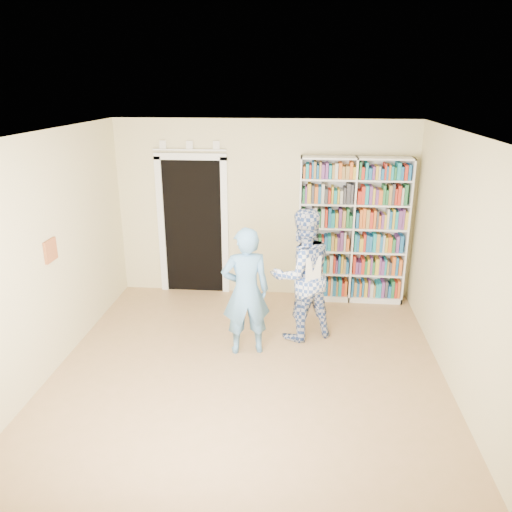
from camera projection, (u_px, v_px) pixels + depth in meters
The scene contains 11 objects.
floor at pixel (247, 378), 5.67m from camera, with size 5.00×5.00×0.00m, color #A07B4D.
ceiling at pixel (245, 136), 4.79m from camera, with size 5.00×5.00×0.00m, color white.
wall_back at pixel (264, 210), 7.58m from camera, with size 4.50×4.50×0.00m, color beige.
wall_left at pixel (41, 261), 5.42m from camera, with size 5.00×5.00×0.00m, color beige.
wall_right at pixel (467, 274), 5.04m from camera, with size 5.00×5.00×0.00m, color beige.
bookshelf at pixel (352, 230), 7.40m from camera, with size 1.59×0.30×2.19m.
doorway at pixel (193, 220), 7.71m from camera, with size 1.10×0.08×2.43m.
wall_art at pixel (51, 250), 5.59m from camera, with size 0.03×0.25×0.25m, color brown.
man_blue at pixel (246, 292), 6.00m from camera, with size 0.59×0.38×1.61m, color #558CBE.
man_plaid at pixel (302, 275), 6.35m from camera, with size 0.84×0.66×1.73m, color #304C93.
paper_sheet at pixel (313, 269), 6.07m from camera, with size 0.22×0.01×0.31m, color white.
Camera 1 is at (0.55, -4.87, 3.17)m, focal length 35.00 mm.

